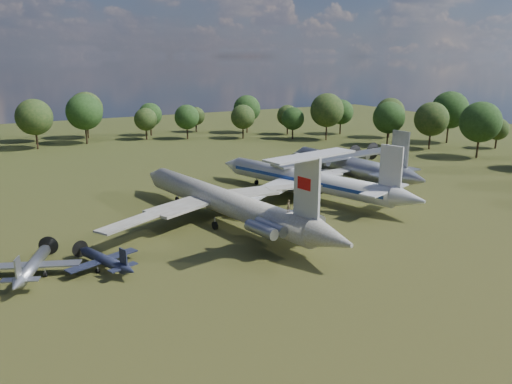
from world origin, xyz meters
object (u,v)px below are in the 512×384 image
il62_airliner (224,206)px  tu104_jet (306,183)px  small_prop_west (105,262)px  person_on_il62 (288,206)px  an12_transport (347,169)px  small_prop_northwest (33,268)px

il62_airliner → tu104_jet: il62_airliner is taller
tu104_jet → small_prop_west: (-40.54, -16.11, -1.52)m
person_on_il62 → tu104_jet: bearing=-151.5°
an12_transport → small_prop_northwest: an12_transport is taller
il62_airliner → person_on_il62: 15.32m
small_prop_northwest → person_on_il62: size_ratio=8.62×
small_prop_west → person_on_il62: bearing=-32.8°
an12_transport → person_on_il62: person_on_il62 is taller
tu104_jet → an12_transport: bearing=3.7°
il62_airliner → an12_transport: (34.21, 12.24, -0.04)m
small_prop_northwest → person_on_il62: bearing=9.2°
an12_transport → small_prop_northwest: (-62.63, -19.89, -1.56)m
an12_transport → small_prop_west: bearing=-165.1°
tu104_jet → person_on_il62: size_ratio=29.08×
il62_airliner → person_on_il62: (2.76, -14.66, 3.51)m
small_prop_west → small_prop_northwest: size_ratio=0.88×
tu104_jet → small_prop_northwest: bearing=177.9°
small_prop_west → small_prop_northwest: (-7.88, 1.99, 0.13)m
small_prop_west → il62_airliner: bearing=4.5°
il62_airliner → tu104_jet: 21.02m
il62_airliner → tu104_jet: bearing=7.3°
small_prop_west → person_on_il62: size_ratio=7.57×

